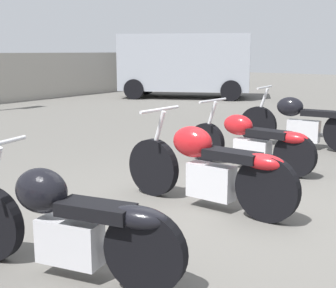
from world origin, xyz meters
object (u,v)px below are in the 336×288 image
Objects in this scene: motorcycle_slot_2 at (209,167)px; motorcycle_slot_3 at (252,142)px; motorcycle_slot_1 at (66,223)px; parked_van at (186,63)px; motorcycle_slot_4 at (302,122)px.

motorcycle_slot_3 is (1.80, 0.35, -0.05)m from motorcycle_slot_2.
motorcycle_slot_1 is 1.95m from motorcycle_slot_2.
parked_van is at bearing 17.14° from motorcycle_slot_1.
parked_van is (6.40, 6.58, 0.79)m from motorcycle_slot_4.
motorcycle_slot_1 is 0.90× the size of motorcycle_slot_4.
motorcycle_slot_2 is 12.20m from parked_van.
motorcycle_slot_1 is at bearing -171.38° from motorcycle_slot_3.
motorcycle_slot_3 is 0.41× the size of parked_van.
motorcycle_slot_1 is 0.39× the size of parked_van.
motorcycle_slot_1 is at bearing 177.83° from motorcycle_slot_4.
parked_van is at bearing 42.64° from motorcycle_slot_3.
parked_van is (12.01, 6.80, 0.82)m from motorcycle_slot_1.
motorcycle_slot_2 is at bearing -14.47° from motorcycle_slot_1.
motorcycle_slot_4 is at bearing -159.35° from parked_van.
motorcycle_slot_2 is 0.42× the size of parked_van.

